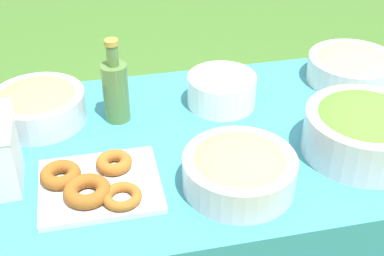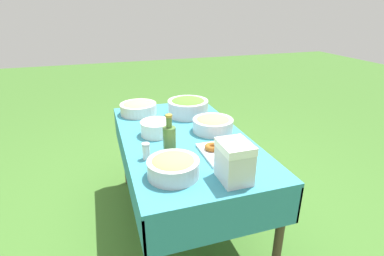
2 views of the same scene
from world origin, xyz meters
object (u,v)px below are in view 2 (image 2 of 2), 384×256
at_px(salad_bowl, 188,106).
at_px(plate_stack, 156,128).
at_px(pasta_bowl, 138,107).
at_px(cooler_box, 234,161).
at_px(fruit_bowl, 173,166).
at_px(olive_oil_bottle, 170,140).
at_px(donut_platter, 225,151).
at_px(bread_bowl, 213,124).

height_order(salad_bowl, plate_stack, salad_bowl).
relative_size(pasta_bowl, cooler_box, 1.40).
height_order(plate_stack, fruit_bowl, fruit_bowl).
bearing_deg(olive_oil_bottle, pasta_bowl, -175.27).
bearing_deg(donut_platter, olive_oil_bottle, -105.46).
distance_m(donut_platter, cooler_box, 0.29).
bearing_deg(bread_bowl, salad_bowl, -169.50).
distance_m(plate_stack, bread_bowl, 0.39).
xyz_separation_m(donut_platter, olive_oil_bottle, (-0.09, -0.31, 0.08)).
height_order(pasta_bowl, olive_oil_bottle, olive_oil_bottle).
bearing_deg(salad_bowl, olive_oil_bottle, -26.02).
relative_size(salad_bowl, plate_stack, 1.52).
bearing_deg(plate_stack, donut_platter, 38.64).
xyz_separation_m(olive_oil_bottle, bread_bowl, (-0.26, 0.37, -0.04)).
bearing_deg(bread_bowl, olive_oil_bottle, -54.91).
bearing_deg(bread_bowl, fruit_bowl, -40.23).
height_order(donut_platter, cooler_box, cooler_box).
relative_size(olive_oil_bottle, fruit_bowl, 0.95).
xyz_separation_m(plate_stack, fruit_bowl, (0.54, -0.02, 0.01)).
relative_size(bread_bowl, cooler_box, 1.36).
bearing_deg(olive_oil_bottle, salad_bowl, 153.98).
bearing_deg(pasta_bowl, salad_bowl, 67.70).
bearing_deg(fruit_bowl, salad_bowl, 158.00).
bearing_deg(cooler_box, bread_bowl, 167.83).
bearing_deg(cooler_box, salad_bowl, 176.20).
height_order(pasta_bowl, bread_bowl, bread_bowl).
distance_m(plate_stack, fruit_bowl, 0.55).
bearing_deg(cooler_box, donut_platter, 165.09).
distance_m(donut_platter, fruit_bowl, 0.38).
bearing_deg(salad_bowl, fruit_bowl, -22.00).
bearing_deg(donut_platter, pasta_bowl, -156.49).
distance_m(salad_bowl, donut_platter, 0.72).
height_order(olive_oil_bottle, fruit_bowl, olive_oil_bottle).
relative_size(donut_platter, fruit_bowl, 1.13).
relative_size(plate_stack, bread_bowl, 0.75).
bearing_deg(donut_platter, bread_bowl, 169.97).
bearing_deg(donut_platter, salad_bowl, -179.53).
xyz_separation_m(pasta_bowl, cooler_box, (1.13, 0.31, 0.05)).
bearing_deg(plate_stack, bread_bowl, 81.36).
xyz_separation_m(plate_stack, bread_bowl, (0.06, 0.39, 0.01)).
distance_m(plate_stack, olive_oil_bottle, 0.33).
distance_m(salad_bowl, pasta_bowl, 0.40).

